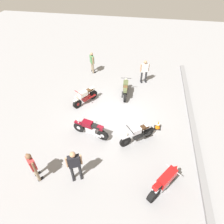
{
  "coord_description": "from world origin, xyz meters",
  "views": [
    {
      "loc": [
        8.62,
        1.41,
        8.12
      ],
      "look_at": [
        0.47,
        -0.04,
        0.75
      ],
      "focal_mm": 31.46,
      "sensor_mm": 36.0,
      "label": 1
    }
  ],
  "objects_px": {
    "motorcycle_maroon_cruiser": "(91,129)",
    "person_in_white_shirt": "(145,70)",
    "person_in_red_shirt": "(33,165)",
    "traffic_cone": "(158,125)",
    "motorcycle_silver_cruiser": "(138,134)",
    "motorcycle_cream_vintage": "(85,97)",
    "motorcycle_olive_vintage": "(125,89)",
    "person_in_black_shirt": "(74,164)",
    "motorcycle_red_sportbike": "(165,181)",
    "person_in_green_shirt": "(92,61)"
  },
  "relations": [
    {
      "from": "person_in_red_shirt",
      "to": "traffic_cone",
      "type": "relative_size",
      "value": 3.22
    },
    {
      "from": "motorcycle_cream_vintage",
      "to": "motorcycle_red_sportbike",
      "type": "xyz_separation_m",
      "value": [
        5.14,
        4.87,
        0.11
      ]
    },
    {
      "from": "motorcycle_olive_vintage",
      "to": "person_in_green_shirt",
      "type": "xyz_separation_m",
      "value": [
        -2.62,
        -2.95,
        0.46
      ]
    },
    {
      "from": "motorcycle_red_sportbike",
      "to": "person_in_white_shirt",
      "type": "xyz_separation_m",
      "value": [
        -8.33,
        -1.32,
        0.39
      ]
    },
    {
      "from": "motorcycle_maroon_cruiser",
      "to": "motorcycle_silver_cruiser",
      "type": "relative_size",
      "value": 1.2
    },
    {
      "from": "motorcycle_maroon_cruiser",
      "to": "person_in_green_shirt",
      "type": "relative_size",
      "value": 1.24
    },
    {
      "from": "motorcycle_olive_vintage",
      "to": "motorcycle_cream_vintage",
      "type": "bearing_deg",
      "value": 113.16
    },
    {
      "from": "motorcycle_silver_cruiser",
      "to": "person_in_white_shirt",
      "type": "bearing_deg",
      "value": -128.01
    },
    {
      "from": "motorcycle_red_sportbike",
      "to": "person_in_red_shirt",
      "type": "distance_m",
      "value": 5.57
    },
    {
      "from": "motorcycle_silver_cruiser",
      "to": "person_in_black_shirt",
      "type": "height_order",
      "value": "person_in_black_shirt"
    },
    {
      "from": "person_in_black_shirt",
      "to": "person_in_white_shirt",
      "type": "height_order",
      "value": "person_in_black_shirt"
    },
    {
      "from": "person_in_green_shirt",
      "to": "traffic_cone",
      "type": "bearing_deg",
      "value": -79.13
    },
    {
      "from": "person_in_black_shirt",
      "to": "traffic_cone",
      "type": "distance_m",
      "value": 5.22
    },
    {
      "from": "motorcycle_silver_cruiser",
      "to": "person_in_green_shirt",
      "type": "bearing_deg",
      "value": -96.04
    },
    {
      "from": "motorcycle_silver_cruiser",
      "to": "motorcycle_red_sportbike",
      "type": "xyz_separation_m",
      "value": [
        2.51,
        1.31,
        0.07
      ]
    },
    {
      "from": "person_in_black_shirt",
      "to": "traffic_cone",
      "type": "relative_size",
      "value": 3.37
    },
    {
      "from": "traffic_cone",
      "to": "motorcycle_maroon_cruiser",
      "type": "bearing_deg",
      "value": -71.59
    },
    {
      "from": "person_in_black_shirt",
      "to": "traffic_cone",
      "type": "bearing_deg",
      "value": 111.79
    },
    {
      "from": "motorcycle_olive_vintage",
      "to": "person_in_green_shirt",
      "type": "relative_size",
      "value": 1.18
    },
    {
      "from": "motorcycle_cream_vintage",
      "to": "person_in_green_shirt",
      "type": "xyz_separation_m",
      "value": [
        -3.89,
        -0.52,
        0.46
      ]
    },
    {
      "from": "motorcycle_red_sportbike",
      "to": "person_in_green_shirt",
      "type": "height_order",
      "value": "person_in_green_shirt"
    },
    {
      "from": "motorcycle_red_sportbike",
      "to": "person_in_green_shirt",
      "type": "relative_size",
      "value": 0.99
    },
    {
      "from": "person_in_black_shirt",
      "to": "motorcycle_cream_vintage",
      "type": "bearing_deg",
      "value": 166.99
    },
    {
      "from": "motorcycle_cream_vintage",
      "to": "motorcycle_maroon_cruiser",
      "type": "relative_size",
      "value": 0.83
    },
    {
      "from": "motorcycle_silver_cruiser",
      "to": "person_in_white_shirt",
      "type": "height_order",
      "value": "person_in_white_shirt"
    },
    {
      "from": "motorcycle_silver_cruiser",
      "to": "traffic_cone",
      "type": "height_order",
      "value": "motorcycle_silver_cruiser"
    },
    {
      "from": "motorcycle_silver_cruiser",
      "to": "traffic_cone",
      "type": "relative_size",
      "value": 3.24
    },
    {
      "from": "motorcycle_olive_vintage",
      "to": "person_in_red_shirt",
      "type": "distance_m",
      "value": 7.55
    },
    {
      "from": "motorcycle_olive_vintage",
      "to": "person_in_white_shirt",
      "type": "bearing_deg",
      "value": -34.94
    },
    {
      "from": "motorcycle_red_sportbike",
      "to": "person_in_red_shirt",
      "type": "bearing_deg",
      "value": 133.07
    },
    {
      "from": "motorcycle_olive_vintage",
      "to": "person_in_white_shirt",
      "type": "relative_size",
      "value": 1.14
    },
    {
      "from": "motorcycle_cream_vintage",
      "to": "motorcycle_silver_cruiser",
      "type": "bearing_deg",
      "value": 87.01
    },
    {
      "from": "motorcycle_red_sportbike",
      "to": "person_in_green_shirt",
      "type": "xyz_separation_m",
      "value": [
        -9.03,
        -5.39,
        0.35
      ]
    },
    {
      "from": "motorcycle_red_sportbike",
      "to": "person_in_green_shirt",
      "type": "distance_m",
      "value": 10.53
    },
    {
      "from": "motorcycle_cream_vintage",
      "to": "person_in_red_shirt",
      "type": "xyz_separation_m",
      "value": [
        5.6,
        -0.66,
        0.49
      ]
    },
    {
      "from": "motorcycle_silver_cruiser",
      "to": "person_in_white_shirt",
      "type": "xyz_separation_m",
      "value": [
        -5.83,
        -0.01,
        0.47
      ]
    },
    {
      "from": "motorcycle_cream_vintage",
      "to": "person_in_white_shirt",
      "type": "distance_m",
      "value": 4.8
    },
    {
      "from": "traffic_cone",
      "to": "motorcycle_silver_cruiser",
      "type": "bearing_deg",
      "value": -43.8
    },
    {
      "from": "motorcycle_silver_cruiser",
      "to": "person_in_red_shirt",
      "type": "bearing_deg",
      "value": -3.07
    },
    {
      "from": "motorcycle_cream_vintage",
      "to": "motorcycle_olive_vintage",
      "type": "height_order",
      "value": "same"
    },
    {
      "from": "motorcycle_cream_vintage",
      "to": "person_in_black_shirt",
      "type": "relative_size",
      "value": 0.96
    },
    {
      "from": "motorcycle_cream_vintage",
      "to": "motorcycle_olive_vintage",
      "type": "bearing_deg",
      "value": 151.2
    },
    {
      "from": "motorcycle_silver_cruiser",
      "to": "person_in_black_shirt",
      "type": "distance_m",
      "value": 3.64
    },
    {
      "from": "motorcycle_cream_vintage",
      "to": "motorcycle_red_sportbike",
      "type": "height_order",
      "value": "motorcycle_red_sportbike"
    },
    {
      "from": "motorcycle_cream_vintage",
      "to": "traffic_cone",
      "type": "distance_m",
      "value": 4.88
    },
    {
      "from": "motorcycle_maroon_cruiser",
      "to": "person_in_white_shirt",
      "type": "bearing_deg",
      "value": -98.96
    },
    {
      "from": "motorcycle_silver_cruiser",
      "to": "traffic_cone",
      "type": "distance_m",
      "value": 1.58
    },
    {
      "from": "motorcycle_red_sportbike",
      "to": "motorcycle_olive_vintage",
      "type": "distance_m",
      "value": 6.87
    },
    {
      "from": "person_in_black_shirt",
      "to": "motorcycle_red_sportbike",
      "type": "bearing_deg",
      "value": 67.05
    },
    {
      "from": "motorcycle_maroon_cruiser",
      "to": "motorcycle_cream_vintage",
      "type": "bearing_deg",
      "value": -54.69
    }
  ]
}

